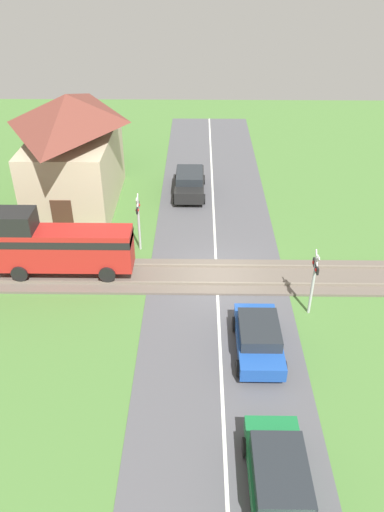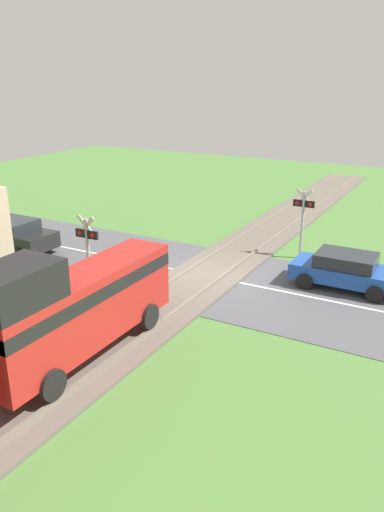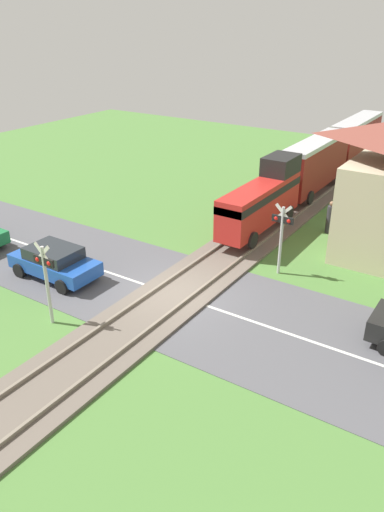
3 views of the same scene
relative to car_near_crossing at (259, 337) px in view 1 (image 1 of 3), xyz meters
The scene contains 11 objects.
ground_plane 5.15m from the car_near_crossing, 16.39° to the left, with size 60.00×60.00×0.00m, color #4C7A38.
road_surface 5.15m from the car_near_crossing, 16.39° to the left, with size 48.00×6.40×0.02m.
track_bed 5.14m from the car_near_crossing, 16.39° to the left, with size 2.80×48.00×0.24m.
car_near_crossing is the anchor object (origin of this frame).
car_far_side 14.25m from the car_near_crossing, 11.66° to the left, with size 4.32×1.91×1.44m.
car_behind_queue 5.96m from the car_near_crossing, behind, with size 4.33×1.83×1.40m.
crossing_signal_west_approach 3.61m from the car_near_crossing, 45.13° to the right, with size 0.90×0.18×3.01m.
crossing_signal_east_approach 9.17m from the car_near_crossing, 35.55° to the left, with size 0.90×0.18×3.01m.
station_building 15.89m from the car_near_crossing, 37.00° to the left, with size 8.30×4.85×6.45m.
pedestrian_by_station 13.08m from the car_near_crossing, 54.09° to the left, with size 0.40×0.40×1.61m.
tree_by_station 21.55m from the car_near_crossing, 28.12° to the left, with size 3.11×3.11×4.74m.
Camera 1 is at (-19.15, 0.89, 13.58)m, focal length 35.00 mm.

